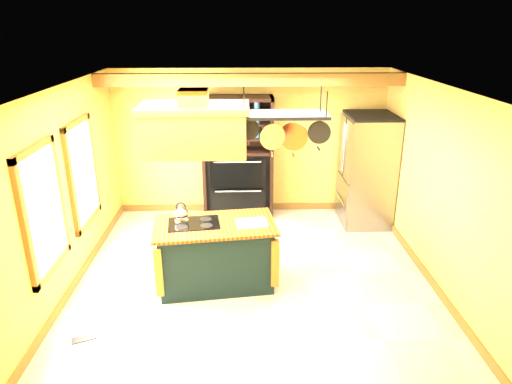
{
  "coord_description": "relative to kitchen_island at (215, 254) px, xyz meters",
  "views": [
    {
      "loc": [
        -0.14,
        -5.77,
        3.46
      ],
      "look_at": [
        0.05,
        0.3,
        1.19
      ],
      "focal_mm": 32.0,
      "sensor_mm": 36.0,
      "label": 1
    }
  ],
  "objects": [
    {
      "name": "floor",
      "position": [
        0.53,
        0.19,
        -0.47
      ],
      "size": [
        5.0,
        5.0,
        0.0
      ],
      "primitive_type": "plane",
      "color": "beige",
      "rests_on": "ground"
    },
    {
      "name": "ceiling",
      "position": [
        0.53,
        0.19,
        2.23
      ],
      "size": [
        5.0,
        5.0,
        0.0
      ],
      "primitive_type": "plane",
      "rotation": [
        3.14,
        0.0,
        0.0
      ],
      "color": "white",
      "rests_on": "wall_back"
    },
    {
      "name": "wall_back",
      "position": [
        0.53,
        2.69,
        0.88
      ],
      "size": [
        5.0,
        0.02,
        2.7
      ],
      "primitive_type": "cube",
      "color": "gold",
      "rests_on": "floor"
    },
    {
      "name": "wall_front",
      "position": [
        0.53,
        -2.31,
        0.88
      ],
      "size": [
        5.0,
        0.02,
        2.7
      ],
      "primitive_type": "cube",
      "color": "gold",
      "rests_on": "floor"
    },
    {
      "name": "wall_left",
      "position": [
        -1.97,
        0.19,
        0.88
      ],
      "size": [
        0.02,
        5.0,
        2.7
      ],
      "primitive_type": "cube",
      "color": "gold",
      "rests_on": "floor"
    },
    {
      "name": "wall_right",
      "position": [
        3.03,
        0.19,
        0.88
      ],
      "size": [
        0.02,
        5.0,
        2.7
      ],
      "primitive_type": "cube",
      "color": "gold",
      "rests_on": "floor"
    },
    {
      "name": "ceiling_beam",
      "position": [
        0.53,
        1.89,
        2.12
      ],
      "size": [
        5.0,
        0.15,
        0.2
      ],
      "primitive_type": "cube",
      "color": "olive",
      "rests_on": "ceiling"
    },
    {
      "name": "window_near",
      "position": [
        -1.94,
        -0.61,
        0.93
      ],
      "size": [
        0.06,
        1.06,
        1.56
      ],
      "color": "olive",
      "rests_on": "wall_left"
    },
    {
      "name": "window_far",
      "position": [
        -1.94,
        0.79,
        0.93
      ],
      "size": [
        0.06,
        1.06,
        1.56
      ],
      "color": "olive",
      "rests_on": "wall_left"
    },
    {
      "name": "kitchen_island",
      "position": [
        0.0,
        0.0,
        0.0
      ],
      "size": [
        1.73,
        1.1,
        1.11
      ],
      "rotation": [
        0.0,
        0.0,
        0.13
      ],
      "color": "#12272B",
      "rests_on": "floor"
    },
    {
      "name": "range_hood",
      "position": [
        -0.2,
        -0.0,
        1.76
      ],
      "size": [
        1.34,
        0.76,
        0.8
      ],
      "color": "#B5722D",
      "rests_on": "ceiling"
    },
    {
      "name": "pot_rack",
      "position": [
        0.91,
        0.0,
        1.82
      ],
      "size": [
        1.15,
        0.54,
        0.8
      ],
      "color": "black",
      "rests_on": "ceiling"
    },
    {
      "name": "refrigerator",
      "position": [
        2.59,
        2.09,
        0.48
      ],
      "size": [
        0.84,
        0.99,
        1.94
      ],
      "color": "gray",
      "rests_on": "floor"
    },
    {
      "name": "hutch",
      "position": [
        0.3,
        2.44,
        0.4
      ],
      "size": [
        1.27,
        0.58,
        2.25
      ],
      "color": "black",
      "rests_on": "floor"
    },
    {
      "name": "floor_register",
      "position": [
        -1.48,
        -1.16,
        -0.46
      ],
      "size": [
        0.3,
        0.22,
        0.01
      ],
      "primitive_type": "cube",
      "rotation": [
        0.0,
        0.0,
        0.38
      ],
      "color": "black",
      "rests_on": "floor"
    }
  ]
}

